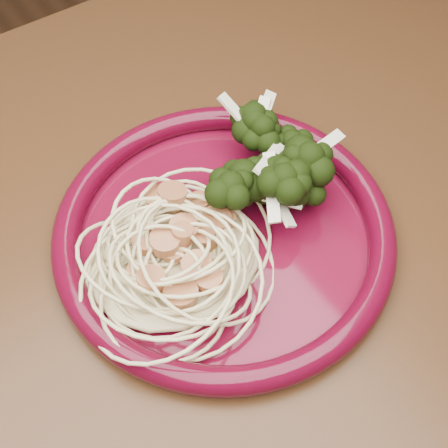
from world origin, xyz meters
name	(u,v)px	position (x,y,z in m)	size (l,w,h in m)	color
dining_table	(346,296)	(0.00, 0.00, 0.65)	(1.20, 0.80, 0.75)	#472814
dinner_plate	(224,232)	(-0.09, 0.06, 0.76)	(0.27, 0.27, 0.02)	#54071C
spaghetti_pile	(174,253)	(-0.14, 0.06, 0.77)	(0.13, 0.12, 0.03)	#F3E6AF
scallop_cluster	(171,226)	(-0.14, 0.06, 0.80)	(0.11, 0.11, 0.04)	#C07E51
broccoli_pile	(281,182)	(-0.04, 0.06, 0.78)	(0.09, 0.14, 0.05)	black
onion_garnish	(285,155)	(-0.04, 0.06, 0.81)	(0.06, 0.09, 0.05)	#F0E9C9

